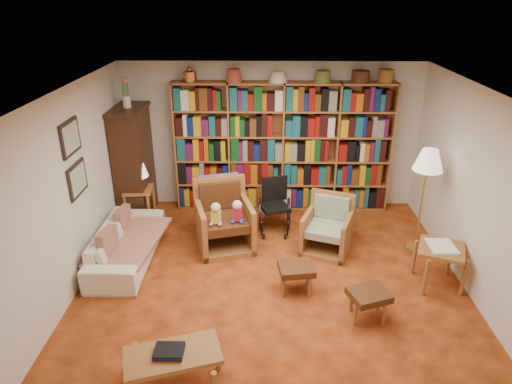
{
  "coord_description": "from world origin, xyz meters",
  "views": [
    {
      "loc": [
        -0.12,
        -4.99,
        3.56
      ],
      "look_at": [
        -0.22,
        0.6,
        1.06
      ],
      "focal_mm": 32.0,
      "sensor_mm": 36.0,
      "label": 1
    }
  ],
  "objects_px": {
    "side_table_papers": "(441,253)",
    "coffee_table": "(173,357)",
    "wheelchair": "(274,207)",
    "armchair_leather": "(225,219)",
    "footstool_b": "(369,297)",
    "side_table_lamp": "(139,196)",
    "footstool_a": "(296,270)",
    "armchair_sage": "(326,229)",
    "sofa": "(127,244)",
    "floor_lamp": "(428,164)"
  },
  "relations": [
    {
      "from": "sofa",
      "to": "footstool_b",
      "type": "relative_size",
      "value": 3.36
    },
    {
      "from": "floor_lamp",
      "to": "armchair_leather",
      "type": "bearing_deg",
      "value": 177.69
    },
    {
      "from": "footstool_a",
      "to": "coffee_table",
      "type": "xyz_separation_m",
      "value": [
        -1.28,
        -1.53,
        0.02
      ]
    },
    {
      "from": "side_table_lamp",
      "to": "coffee_table",
      "type": "height_order",
      "value": "side_table_lamp"
    },
    {
      "from": "footstool_a",
      "to": "coffee_table",
      "type": "relative_size",
      "value": 0.48
    },
    {
      "from": "side_table_papers",
      "to": "wheelchair",
      "type": "bearing_deg",
      "value": 144.3
    },
    {
      "from": "sofa",
      "to": "side_table_lamp",
      "type": "relative_size",
      "value": 3.02
    },
    {
      "from": "floor_lamp",
      "to": "footstool_a",
      "type": "bearing_deg",
      "value": -149.92
    },
    {
      "from": "side_table_lamp",
      "to": "armchair_sage",
      "type": "bearing_deg",
      "value": -14.83
    },
    {
      "from": "armchair_sage",
      "to": "coffee_table",
      "type": "height_order",
      "value": "armchair_sage"
    },
    {
      "from": "floor_lamp",
      "to": "coffee_table",
      "type": "bearing_deg",
      "value": -140.3
    },
    {
      "from": "side_table_lamp",
      "to": "armchair_leather",
      "type": "distance_m",
      "value": 1.61
    },
    {
      "from": "armchair_leather",
      "to": "armchair_sage",
      "type": "bearing_deg",
      "value": -3.96
    },
    {
      "from": "armchair_sage",
      "to": "side_table_papers",
      "type": "bearing_deg",
      "value": -34.34
    },
    {
      "from": "side_table_papers",
      "to": "footstool_a",
      "type": "relative_size",
      "value": 1.48
    },
    {
      "from": "side_table_lamp",
      "to": "side_table_papers",
      "type": "distance_m",
      "value": 4.62
    },
    {
      "from": "armchair_leather",
      "to": "coffee_table",
      "type": "bearing_deg",
      "value": -96.08
    },
    {
      "from": "side_table_lamp",
      "to": "armchair_sage",
      "type": "height_order",
      "value": "armchair_sage"
    },
    {
      "from": "side_table_papers",
      "to": "footstool_b",
      "type": "height_order",
      "value": "side_table_papers"
    },
    {
      "from": "side_table_papers",
      "to": "side_table_lamp",
      "type": "bearing_deg",
      "value": 158.44
    },
    {
      "from": "sofa",
      "to": "floor_lamp",
      "type": "relative_size",
      "value": 1.15
    },
    {
      "from": "armchair_leather",
      "to": "armchair_sage",
      "type": "xyz_separation_m",
      "value": [
        1.5,
        -0.1,
        -0.1
      ]
    },
    {
      "from": "floor_lamp",
      "to": "footstool_b",
      "type": "distance_m",
      "value": 2.17
    },
    {
      "from": "floor_lamp",
      "to": "coffee_table",
      "type": "height_order",
      "value": "floor_lamp"
    },
    {
      "from": "armchair_leather",
      "to": "footstool_a",
      "type": "relative_size",
      "value": 2.12
    },
    {
      "from": "wheelchair",
      "to": "coffee_table",
      "type": "bearing_deg",
      "value": -108.0
    },
    {
      "from": "footstool_a",
      "to": "coffee_table",
      "type": "height_order",
      "value": "coffee_table"
    },
    {
      "from": "armchair_leather",
      "to": "coffee_table",
      "type": "height_order",
      "value": "armchair_leather"
    },
    {
      "from": "armchair_leather",
      "to": "floor_lamp",
      "type": "distance_m",
      "value": 2.99
    },
    {
      "from": "sofa",
      "to": "footstool_a",
      "type": "distance_m",
      "value": 2.45
    },
    {
      "from": "sofa",
      "to": "coffee_table",
      "type": "relative_size",
      "value": 1.78
    },
    {
      "from": "sofa",
      "to": "coffee_table",
      "type": "height_order",
      "value": "sofa"
    },
    {
      "from": "side_table_lamp",
      "to": "armchair_sage",
      "type": "xyz_separation_m",
      "value": [
        2.96,
        -0.78,
        -0.14
      ]
    },
    {
      "from": "footstool_a",
      "to": "side_table_lamp",
      "type": "bearing_deg",
      "value": 142.76
    },
    {
      "from": "coffee_table",
      "to": "side_table_lamp",
      "type": "bearing_deg",
      "value": 109.01
    },
    {
      "from": "floor_lamp",
      "to": "side_table_papers",
      "type": "xyz_separation_m",
      "value": [
        0.0,
        -0.9,
        -0.87
      ]
    },
    {
      "from": "sofa",
      "to": "armchair_leather",
      "type": "bearing_deg",
      "value": -69.4
    },
    {
      "from": "armchair_leather",
      "to": "wheelchair",
      "type": "relative_size",
      "value": 1.21
    },
    {
      "from": "armchair_sage",
      "to": "floor_lamp",
      "type": "height_order",
      "value": "floor_lamp"
    },
    {
      "from": "armchair_sage",
      "to": "footstool_b",
      "type": "height_order",
      "value": "armchair_sage"
    },
    {
      "from": "armchair_sage",
      "to": "side_table_papers",
      "type": "height_order",
      "value": "armchair_sage"
    },
    {
      "from": "footstool_b",
      "to": "coffee_table",
      "type": "height_order",
      "value": "coffee_table"
    },
    {
      "from": "side_table_papers",
      "to": "coffee_table",
      "type": "bearing_deg",
      "value": -151.58
    },
    {
      "from": "side_table_lamp",
      "to": "side_table_papers",
      "type": "relative_size",
      "value": 0.83
    },
    {
      "from": "floor_lamp",
      "to": "sofa",
      "type": "bearing_deg",
      "value": -174.77
    },
    {
      "from": "armchair_sage",
      "to": "floor_lamp",
      "type": "xyz_separation_m",
      "value": [
        1.34,
        -0.01,
        1.03
      ]
    },
    {
      "from": "side_table_lamp",
      "to": "wheelchair",
      "type": "distance_m",
      "value": 2.22
    },
    {
      "from": "floor_lamp",
      "to": "footstool_b",
      "type": "bearing_deg",
      "value": -123.15
    },
    {
      "from": "side_table_papers",
      "to": "coffee_table",
      "type": "distance_m",
      "value": 3.56
    },
    {
      "from": "armchair_leather",
      "to": "footstool_b",
      "type": "height_order",
      "value": "armchair_leather"
    }
  ]
}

